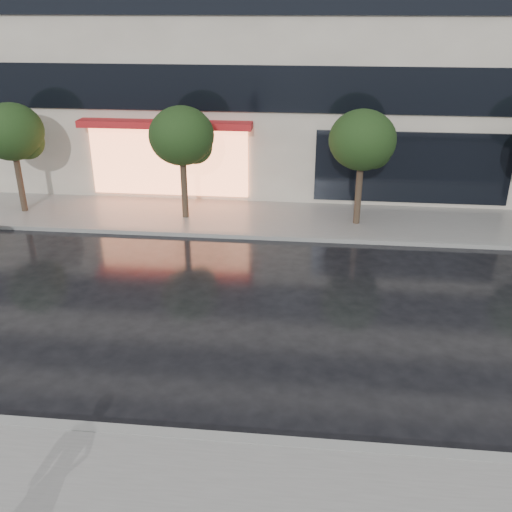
# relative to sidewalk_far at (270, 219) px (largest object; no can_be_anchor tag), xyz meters

# --- Properties ---
(ground) EXTENTS (120.00, 120.00, 0.00)m
(ground) POSITION_rel_sidewalk_far_xyz_m (0.00, -10.25, -0.06)
(ground) COLOR black
(ground) RESTS_ON ground
(sidewalk_far) EXTENTS (60.00, 3.50, 0.12)m
(sidewalk_far) POSITION_rel_sidewalk_far_xyz_m (0.00, 0.00, 0.00)
(sidewalk_far) COLOR slate
(sidewalk_far) RESTS_ON ground
(curb_near) EXTENTS (60.00, 0.25, 0.14)m
(curb_near) POSITION_rel_sidewalk_far_xyz_m (0.00, -11.25, 0.01)
(curb_near) COLOR gray
(curb_near) RESTS_ON ground
(curb_far) EXTENTS (60.00, 0.25, 0.14)m
(curb_far) POSITION_rel_sidewalk_far_xyz_m (0.00, -1.75, 0.01)
(curb_far) COLOR gray
(curb_far) RESTS_ON ground
(tree_far_west) EXTENTS (2.20, 2.20, 3.99)m
(tree_far_west) POSITION_rel_sidewalk_far_xyz_m (-8.94, -0.22, 2.86)
(tree_far_west) COLOR #33261C
(tree_far_west) RESTS_ON ground
(tree_mid_west) EXTENTS (2.20, 2.20, 3.99)m
(tree_mid_west) POSITION_rel_sidewalk_far_xyz_m (-2.94, -0.22, 2.86)
(tree_mid_west) COLOR #33261C
(tree_mid_west) RESTS_ON ground
(tree_mid_east) EXTENTS (2.20, 2.20, 3.99)m
(tree_mid_east) POSITION_rel_sidewalk_far_xyz_m (3.06, -0.22, 2.86)
(tree_mid_east) COLOR #33261C
(tree_mid_east) RESTS_ON ground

